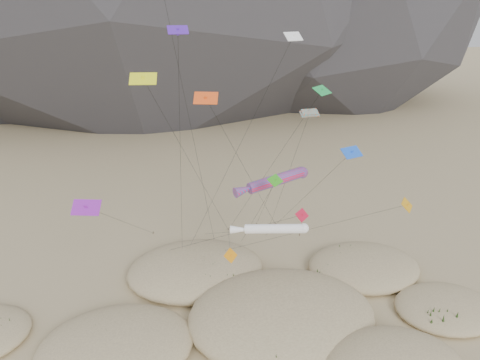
% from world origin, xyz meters
% --- Properties ---
extents(dunes, '(53.84, 37.38, 4.09)m').
position_xyz_m(dunes, '(-0.68, 4.24, 0.73)').
color(dunes, '#CCB789').
rests_on(dunes, ground).
extents(dune_grass, '(42.61, 27.86, 1.47)m').
position_xyz_m(dune_grass, '(-1.10, 1.92, 0.83)').
color(dune_grass, black).
rests_on(dune_grass, ground).
extents(kite_stakes, '(20.03, 8.07, 0.30)m').
position_xyz_m(kite_stakes, '(2.18, 23.83, 0.15)').
color(kite_stakes, '#3F2D1E').
rests_on(kite_stakes, ground).
extents(rainbow_tube_kite, '(8.36, 11.01, 12.48)m').
position_xyz_m(rainbow_tube_kite, '(5.27, 12.94, 11.54)').
color(rainbow_tube_kite, '#EF1946').
rests_on(rainbow_tube_kite, ground).
extents(white_tube_kite, '(6.51, 20.45, 10.28)m').
position_xyz_m(white_tube_kite, '(2.86, 6.70, 9.59)').
color(white_tube_kite, white).
rests_on(white_tube_kite, ground).
extents(multi_parafoil, '(2.75, 8.17, 18.00)m').
position_xyz_m(multi_parafoil, '(9.69, 15.33, 17.37)').
color(multi_parafoil, '#F14C19').
rests_on(multi_parafoil, ground).
extents(delta_kites, '(32.25, 21.90, 26.39)m').
position_xyz_m(delta_kites, '(1.98, 11.00, 15.95)').
color(delta_kites, '#F04D16').
rests_on(delta_kites, ground).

